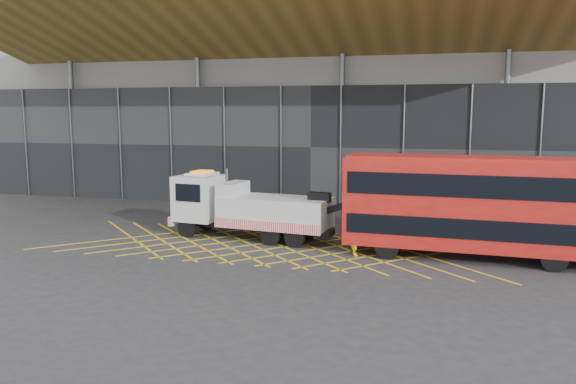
# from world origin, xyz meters

# --- Properties ---
(ground_plane) EXTENTS (120.00, 120.00, 0.00)m
(ground_plane) POSITION_xyz_m (0.00, 0.00, 0.00)
(ground_plane) COLOR #262729
(road_markings) EXTENTS (21.56, 7.16, 0.01)m
(road_markings) POSITION_xyz_m (2.40, 0.00, 0.01)
(road_markings) COLOR gold
(road_markings) RESTS_ON ground_plane
(construction_building) EXTENTS (55.00, 23.97, 18.00)m
(construction_building) POSITION_xyz_m (1.92, 18.40, 8.98)
(construction_building) COLOR gray
(construction_building) RESTS_ON ground_plane
(recovery_truck) EXTENTS (9.71, 3.37, 3.36)m
(recovery_truck) POSITION_xyz_m (0.81, 1.41, 1.55)
(recovery_truck) COLOR black
(recovery_truck) RESTS_ON ground_plane
(bus_towed) EXTENTS (10.99, 3.10, 4.42)m
(bus_towed) POSITION_xyz_m (11.54, -0.01, 2.46)
(bus_towed) COLOR #AD140F
(bus_towed) RESTS_ON ground_plane
(worker) EXTENTS (0.56, 0.68, 1.61)m
(worker) POSITION_xyz_m (6.64, -0.70, 0.80)
(worker) COLOR yellow
(worker) RESTS_ON ground_plane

